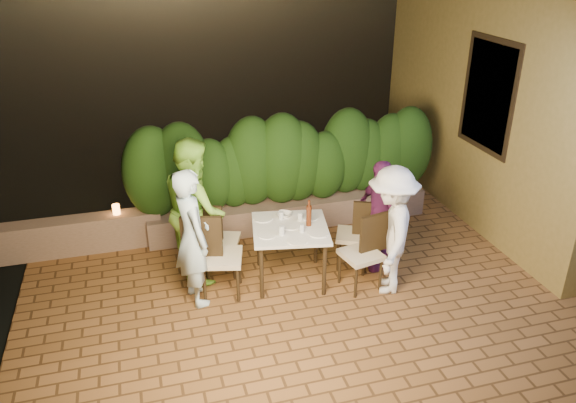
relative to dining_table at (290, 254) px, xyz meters
name	(u,v)px	position (x,y,z in m)	size (l,w,h in m)	color
ground	(327,315)	(0.21, -0.82, -0.40)	(400.00, 400.00, 0.00)	black
terrace_floor	(314,295)	(0.21, -0.32, -0.45)	(7.00, 6.00, 0.15)	brown
building_wall	(522,49)	(3.81, 1.18, 2.12)	(1.60, 5.00, 5.00)	olive
window_pane	(490,95)	(3.03, 0.68, 1.62)	(0.08, 1.00, 1.40)	black
window_frame	(490,95)	(3.02, 0.68, 1.62)	(0.06, 1.15, 1.55)	black
planter	(289,212)	(0.41, 1.48, -0.17)	(4.20, 0.55, 0.40)	#7C614F
hedge	(289,165)	(0.41, 1.48, 0.57)	(4.00, 0.70, 1.10)	#1B3A0F
parapet	(80,235)	(-2.59, 1.48, -0.12)	(2.20, 0.30, 0.50)	#7C614F
hill	(159,17)	(2.21, 59.18, -4.38)	(52.00, 40.00, 22.00)	black
dining_table	(290,254)	(0.00, 0.00, 0.00)	(0.91, 0.91, 0.75)	white
plate_nw	(267,235)	(-0.32, -0.13, 0.38)	(0.22, 0.22, 0.01)	white
plate_sw	(263,218)	(-0.27, 0.31, 0.38)	(0.25, 0.25, 0.01)	white
plate_ne	(318,233)	(0.27, -0.25, 0.38)	(0.24, 0.24, 0.01)	white
plate_se	(310,218)	(0.31, 0.16, 0.38)	(0.20, 0.20, 0.01)	white
plate_centre	(291,225)	(0.02, 0.03, 0.38)	(0.24, 0.24, 0.01)	white
plate_front	(298,240)	(-0.01, -0.36, 0.38)	(0.24, 0.24, 0.01)	white
glass_nw	(282,230)	(-0.15, -0.16, 0.43)	(0.07, 0.07, 0.12)	silver
glass_sw	(281,216)	(-0.05, 0.23, 0.43)	(0.06, 0.06, 0.10)	silver
glass_ne	(302,228)	(0.10, -0.15, 0.43)	(0.06, 0.06, 0.10)	silver
glass_se	(300,217)	(0.17, 0.14, 0.43)	(0.06, 0.06, 0.11)	silver
beer_bottle	(309,213)	(0.23, -0.02, 0.54)	(0.07, 0.07, 0.34)	#53220D
bowl	(284,214)	(0.01, 0.31, 0.40)	(0.18, 0.18, 0.05)	white
chair_left_front	(221,256)	(-0.87, -0.06, 0.14)	(0.48, 0.48, 1.04)	black
chair_left_back	(222,239)	(-0.78, 0.44, 0.09)	(0.43, 0.43, 0.93)	black
chair_right_front	(361,253)	(0.79, -0.39, 0.10)	(0.44, 0.44, 0.95)	black
chair_right_back	(353,234)	(0.89, 0.12, 0.09)	(0.43, 0.43, 0.93)	black
diner_blue	(192,237)	(-1.20, -0.10, 0.47)	(0.61, 0.40, 1.68)	#C5EBFE
diner_green	(195,208)	(-1.08, 0.50, 0.54)	(0.89, 0.69, 1.83)	#95E347
diner_white	(391,231)	(1.09, -0.51, 0.43)	(1.04, 0.60, 1.61)	white
diner_purple	(379,215)	(1.19, 0.03, 0.37)	(0.87, 0.36, 1.48)	#68225D
parapet_lamp	(116,209)	(-2.06, 1.48, 0.20)	(0.10, 0.10, 0.14)	orange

